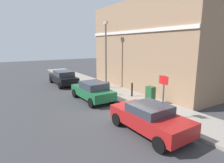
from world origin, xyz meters
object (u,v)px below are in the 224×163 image
object	(u,v)px
car_green	(93,91)
car_black	(63,77)
car_red	(149,118)
lamppost	(106,52)
street_sign	(163,90)
bollard_near_cabinet	(132,89)
bollard_far_kerb	(108,88)
utility_cabinet	(150,96)

from	to	relation	value
car_green	car_black	distance (m)	6.25
car_red	lamppost	world-z (taller)	lamppost
car_red	street_sign	world-z (taller)	street_sign
bollard_near_cabinet	lamppost	distance (m)	4.38
car_black	street_sign	bearing A→B (deg)	-171.35
car_black	lamppost	xyz separation A→B (m)	(2.66, -3.79, 2.55)
car_red	car_black	world-z (taller)	car_black
car_red	lamppost	bearing A→B (deg)	-18.14
bollard_far_kerb	lamppost	size ratio (longest dim) A/B	0.18
bollard_near_cabinet	bollard_far_kerb	distance (m)	1.81
bollard_near_cabinet	street_sign	distance (m)	4.44
utility_cabinet	bollard_near_cabinet	bearing A→B (deg)	87.18
utility_cabinet	bollard_far_kerb	size ratio (longest dim) A/B	1.11
street_sign	utility_cabinet	bearing A→B (deg)	60.50
utility_cabinet	street_sign	distance (m)	2.61
utility_cabinet	bollard_near_cabinet	xyz separation A→B (m)	(0.10, 2.03, 0.02)
car_green	car_red	bearing A→B (deg)	179.17
car_green	lamppost	bearing A→B (deg)	-46.84
bollard_far_kerb	car_red	bearing A→B (deg)	-104.09
utility_cabinet	street_sign	xyz separation A→B (m)	(-1.19, -2.11, 0.98)
car_red	utility_cabinet	bearing A→B (deg)	-45.21
car_green	car_black	world-z (taller)	car_black
car_black	car_green	bearing A→B (deg)	-178.28
utility_cabinet	bollard_near_cabinet	world-z (taller)	utility_cabinet
car_green	lamppost	world-z (taller)	lamppost
car_red	bollard_far_kerb	bearing A→B (deg)	-14.39
car_black	street_sign	distance (m)	11.59
car_red	bollard_near_cabinet	size ratio (longest dim) A/B	3.77
car_green	bollard_near_cabinet	bearing A→B (deg)	-111.55
street_sign	car_green	bearing A→B (deg)	105.53
car_black	bollard_near_cabinet	size ratio (longest dim) A/B	4.22
bollard_near_cabinet	lamppost	size ratio (longest dim) A/B	0.18
lamppost	bollard_near_cabinet	bearing A→B (deg)	-87.64
car_green	bollard_near_cabinet	size ratio (longest dim) A/B	3.77
lamppost	car_green	bearing A→B (deg)	-136.62
utility_cabinet	car_black	bearing A→B (deg)	106.14
car_green	utility_cabinet	distance (m)	4.07
car_red	utility_cabinet	distance (m)	3.83
car_black	bollard_near_cabinet	distance (m)	7.83
car_black	bollard_far_kerb	xyz separation A→B (m)	(1.51, -6.05, -0.04)
car_red	street_sign	bearing A→B (deg)	-68.57
car_green	bollard_far_kerb	world-z (taller)	car_green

